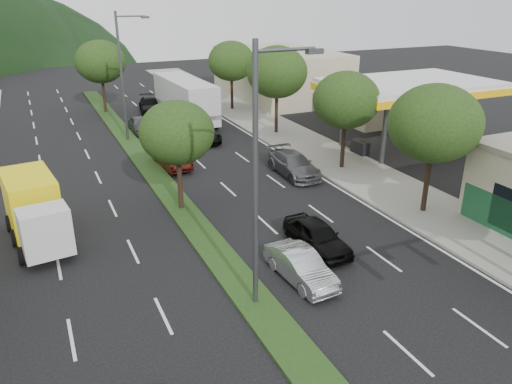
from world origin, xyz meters
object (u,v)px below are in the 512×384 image
streetlight_mid (124,71)px  motorhome (185,99)px  car_queue_b (294,164)px  sedan_silver (301,266)px  car_queue_e (139,125)px  car_queue_d (204,134)px  tree_r_d (277,72)px  streetlight_near (261,169)px  tree_r_b (435,124)px  car_queue_a (317,236)px  tree_r_c (346,100)px  tree_med_far (100,62)px  car_queue_f (151,105)px  tree_med_near (177,133)px  car_queue_c (171,156)px  tree_r_e (231,61)px  box_truck (35,211)px

streetlight_mid → motorhome: 8.19m
car_queue_b → streetlight_mid: bearing=124.5°
streetlight_mid → sedan_silver: streetlight_mid is taller
car_queue_e → car_queue_d: bearing=-50.5°
tree_r_d → streetlight_near: streetlight_near is taller
tree_r_b → car_queue_b: (-3.57, 8.35, -4.30)m
car_queue_a → motorhome: motorhome is taller
tree_r_c → tree_med_far: size_ratio=0.93×
motorhome → tree_r_d: bearing=-53.8°
motorhome → tree_r_c: bearing=-73.7°
tree_med_far → sedan_silver: tree_med_far is taller
tree_r_d → sedan_silver: 23.70m
tree_r_d → car_queue_f: 15.18m
tree_r_c → streetlight_near: streetlight_near is taller
car_queue_f → streetlight_mid: bearing=-105.5°
tree_med_far → motorhome: 9.65m
sedan_silver → motorhome: (3.81, 28.47, 1.42)m
tree_med_near → tree_r_c: bearing=9.5°
car_queue_b → car_queue_c: bearing=145.6°
tree_r_c → tree_r_d: (0.00, 10.00, 0.43)m
car_queue_a → tree_r_e: bearing=73.4°
car_queue_f → motorhome: bearing=-59.4°
tree_r_c → car_queue_e: bearing=124.4°
car_queue_c → car_queue_f: 17.09m
tree_med_near → sedan_silver: 10.25m
car_queue_b → streetlight_near: bearing=-122.2°
tree_r_b → car_queue_b: bearing=113.1°
tree_r_c → car_queue_b: bearing=174.4°
car_queue_a → car_queue_f: car_queue_f is taller
car_queue_e → car_queue_a: bearing=-83.2°
tree_med_near → streetlight_near: bearing=-88.8°
streetlight_mid → motorhome: (6.05, 4.26, -3.50)m
car_queue_a → streetlight_near: bearing=-148.8°
motorhome → sedan_silver: bearing=-99.8°
tree_med_far → car_queue_d: tree_med_far is taller
tree_r_b → tree_med_near: 13.43m
streetlight_mid → box_truck: size_ratio=1.54×
tree_r_e → car_queue_d: size_ratio=1.46×
car_queue_f → streetlight_near: bearing=-88.8°
sedan_silver → tree_r_c: bearing=45.8°
streetlight_near → motorhome: size_ratio=0.97×
tree_r_d → car_queue_b: (-3.57, -9.65, -4.45)m
car_queue_d → car_queue_a: bearing=-88.6°
tree_r_b → tree_med_near: bearing=153.4°
box_truck → streetlight_mid: bearing=-123.5°
streetlight_mid → car_queue_c: bearing=-80.4°
tree_r_e → car_queue_b: tree_r_e is taller
car_queue_d → box_truck: (-13.05, -12.80, 0.82)m
car_queue_e → car_queue_f: size_ratio=0.73×
tree_r_b → tree_r_c: size_ratio=1.07×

